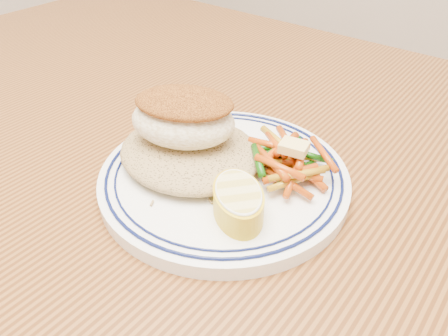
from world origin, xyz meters
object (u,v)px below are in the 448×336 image
fish_fillet (183,116)px  dining_table (265,244)px  rice_pilaf (190,150)px  vegetable_pile (287,160)px  plate (224,176)px  lemon_wedge (238,201)px

fish_fillet → dining_table: bearing=26.3°
rice_pilaf → vegetable_pile: 0.10m
plate → rice_pilaf: 0.04m
plate → lemon_wedge: size_ratio=2.80×
dining_table → fish_fillet: 0.19m
rice_pilaf → fish_fillet: bearing=167.4°
plate → lemon_wedge: (0.05, -0.04, 0.02)m
rice_pilaf → fish_fillet: size_ratio=1.20×
plate → lemon_wedge: lemon_wedge is taller
vegetable_pile → rice_pilaf: bearing=-152.1°
plate → vegetable_pile: vegetable_pile is taller
dining_table → plate: (-0.03, -0.03, 0.11)m
dining_table → fish_fillet: size_ratio=11.72×
dining_table → lemon_wedge: bearing=-79.0°
vegetable_pile → lemon_wedge: vegetable_pile is taller
plate → fish_fillet: (-0.05, -0.01, 0.06)m
plate → rice_pilaf: (-0.04, -0.01, 0.02)m
rice_pilaf → lemon_wedge: size_ratio=1.69×
dining_table → plate: plate is taller
lemon_wedge → dining_table: bearing=101.0°
fish_fillet → lemon_wedge: fish_fillet is taller
lemon_wedge → plate: bearing=139.6°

